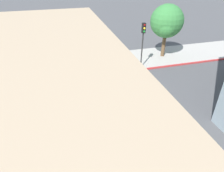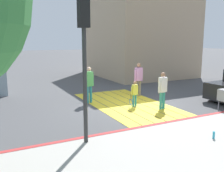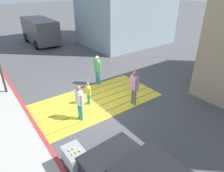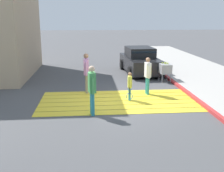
{
  "view_description": "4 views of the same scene",
  "coord_description": "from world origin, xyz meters",
  "px_view_note": "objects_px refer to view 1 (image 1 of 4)",
  "views": [
    {
      "loc": [
        12.27,
        -3.62,
        8.51
      ],
      "look_at": [
        0.48,
        -0.39,
        1.07
      ],
      "focal_mm": 32.44,
      "sensor_mm": 36.0,
      "label": 1
    },
    {
      "loc": [
        -10.22,
        5.99,
        3.11
      ],
      "look_at": [
        0.7,
        0.51,
        0.82
      ],
      "focal_mm": 40.67,
      "sensor_mm": 36.0,
      "label": 2
    },
    {
      "loc": [
        -4.62,
        -7.65,
        5.44
      ],
      "look_at": [
        0.74,
        -0.33,
        0.76
      ],
      "focal_mm": 32.19,
      "sensor_mm": 36.0,
      "label": 3
    },
    {
      "loc": [
        1.2,
        10.93,
        3.42
      ],
      "look_at": [
        0.33,
        0.93,
        0.89
      ],
      "focal_mm": 44.57,
      "sensor_mm": 36.0,
      "label": 4
    }
  ],
  "objects_px": {
    "car_parked_near_curb": "(34,83)",
    "pedestrian_adult_trailing": "(141,87)",
    "traffic_light_corner": "(143,37)",
    "pedestrian_adult_lead": "(101,94)",
    "pedestrian_child_with_racket": "(113,84)",
    "tennis_ball_cart": "(66,74)",
    "water_bottle": "(100,64)",
    "street_tree": "(167,22)",
    "pedestrian_adult_side": "(99,76)"
  },
  "relations": [
    {
      "from": "car_parked_near_curb",
      "to": "pedestrian_adult_trailing",
      "type": "xyz_separation_m",
      "value": [
        3.08,
        7.37,
        0.3
      ]
    },
    {
      "from": "car_parked_near_curb",
      "to": "traffic_light_corner",
      "type": "relative_size",
      "value": 1.04
    },
    {
      "from": "car_parked_near_curb",
      "to": "pedestrian_adult_trailing",
      "type": "bearing_deg",
      "value": 67.32
    },
    {
      "from": "pedestrian_adult_lead",
      "to": "pedestrian_adult_trailing",
      "type": "distance_m",
      "value": 2.97
    },
    {
      "from": "pedestrian_child_with_racket",
      "to": "tennis_ball_cart",
      "type": "bearing_deg",
      "value": -126.01
    },
    {
      "from": "tennis_ball_cart",
      "to": "pedestrian_adult_lead",
      "type": "xyz_separation_m",
      "value": [
        4.18,
        1.97,
        0.36
      ]
    },
    {
      "from": "traffic_light_corner",
      "to": "water_bottle",
      "type": "bearing_deg",
      "value": -113.18
    },
    {
      "from": "street_tree",
      "to": "pedestrian_adult_side",
      "type": "bearing_deg",
      "value": -62.14
    },
    {
      "from": "tennis_ball_cart",
      "to": "pedestrian_adult_side",
      "type": "relative_size",
      "value": 0.61
    },
    {
      "from": "pedestrian_adult_side",
      "to": "pedestrian_adult_trailing",
      "type": "bearing_deg",
      "value": 44.87
    },
    {
      "from": "car_parked_near_curb",
      "to": "traffic_light_corner",
      "type": "distance_m",
      "value": 9.73
    },
    {
      "from": "water_bottle",
      "to": "tennis_ball_cart",
      "type": "bearing_deg",
      "value": -56.48
    },
    {
      "from": "car_parked_near_curb",
      "to": "water_bottle",
      "type": "relative_size",
      "value": 19.98
    },
    {
      "from": "pedestrian_adult_trailing",
      "to": "pedestrian_child_with_racket",
      "type": "relative_size",
      "value": 1.48
    },
    {
      "from": "water_bottle",
      "to": "pedestrian_adult_side",
      "type": "bearing_deg",
      "value": -13.59
    },
    {
      "from": "street_tree",
      "to": "pedestrian_adult_lead",
      "type": "distance_m",
      "value": 10.88
    },
    {
      "from": "street_tree",
      "to": "pedestrian_child_with_racket",
      "type": "relative_size",
      "value": 4.44
    },
    {
      "from": "water_bottle",
      "to": "pedestrian_adult_lead",
      "type": "xyz_separation_m",
      "value": [
        6.38,
        -1.36,
        0.83
      ]
    },
    {
      "from": "water_bottle",
      "to": "pedestrian_child_with_racket",
      "type": "distance_m",
      "value": 4.63
    },
    {
      "from": "pedestrian_adult_side",
      "to": "car_parked_near_curb",
      "type": "bearing_deg",
      "value": -96.72
    },
    {
      "from": "traffic_light_corner",
      "to": "pedestrian_adult_side",
      "type": "distance_m",
      "value": 5.36
    },
    {
      "from": "pedestrian_adult_lead",
      "to": "tennis_ball_cart",
      "type": "bearing_deg",
      "value": -154.8
    },
    {
      "from": "traffic_light_corner",
      "to": "street_tree",
      "type": "distance_m",
      "value": 3.78
    },
    {
      "from": "pedestrian_child_with_racket",
      "to": "pedestrian_adult_lead",
      "type": "bearing_deg",
      "value": -37.23
    },
    {
      "from": "pedestrian_adult_lead",
      "to": "pedestrian_adult_trailing",
      "type": "height_order",
      "value": "pedestrian_adult_lead"
    },
    {
      "from": "tennis_ball_cart",
      "to": "pedestrian_adult_lead",
      "type": "relative_size",
      "value": 0.56
    },
    {
      "from": "traffic_light_corner",
      "to": "water_bottle",
      "type": "relative_size",
      "value": 19.27
    },
    {
      "from": "car_parked_near_curb",
      "to": "water_bottle",
      "type": "bearing_deg",
      "value": 118.3
    },
    {
      "from": "car_parked_near_curb",
      "to": "pedestrian_adult_lead",
      "type": "distance_m",
      "value": 5.5
    },
    {
      "from": "car_parked_near_curb",
      "to": "pedestrian_child_with_racket",
      "type": "distance_m",
      "value": 5.95
    },
    {
      "from": "traffic_light_corner",
      "to": "pedestrian_adult_side",
      "type": "bearing_deg",
      "value": -64.16
    },
    {
      "from": "water_bottle",
      "to": "pedestrian_adult_side",
      "type": "xyz_separation_m",
      "value": [
        3.68,
        -0.89,
        0.74
      ]
    },
    {
      "from": "pedestrian_adult_trailing",
      "to": "water_bottle",
      "type": "bearing_deg",
      "value": -165.46
    },
    {
      "from": "traffic_light_corner",
      "to": "pedestrian_child_with_racket",
      "type": "relative_size",
      "value": 3.54
    },
    {
      "from": "tennis_ball_cart",
      "to": "street_tree",
      "type": "bearing_deg",
      "value": 104.3
    },
    {
      "from": "tennis_ball_cart",
      "to": "pedestrian_adult_side",
      "type": "height_order",
      "value": "pedestrian_adult_side"
    },
    {
      "from": "traffic_light_corner",
      "to": "pedestrian_child_with_racket",
      "type": "height_order",
      "value": "traffic_light_corner"
    },
    {
      "from": "traffic_light_corner",
      "to": "pedestrian_adult_trailing",
      "type": "bearing_deg",
      "value": -22.77
    },
    {
      "from": "traffic_light_corner",
      "to": "pedestrian_child_with_racket",
      "type": "xyz_separation_m",
      "value": [
        3.09,
        -3.57,
        -2.37
      ]
    },
    {
      "from": "pedestrian_adult_side",
      "to": "tennis_ball_cart",
      "type": "bearing_deg",
      "value": -121.22
    },
    {
      "from": "pedestrian_adult_side",
      "to": "pedestrian_child_with_racket",
      "type": "distance_m",
      "value": 1.32
    },
    {
      "from": "traffic_light_corner",
      "to": "street_tree",
      "type": "relative_size",
      "value": 0.8
    },
    {
      "from": "car_parked_near_curb",
      "to": "pedestrian_adult_lead",
      "type": "bearing_deg",
      "value": 53.34
    },
    {
      "from": "pedestrian_adult_lead",
      "to": "pedestrian_child_with_racket",
      "type": "bearing_deg",
      "value": 142.77
    },
    {
      "from": "tennis_ball_cart",
      "to": "pedestrian_adult_trailing",
      "type": "distance_m",
      "value": 6.34
    },
    {
      "from": "car_parked_near_curb",
      "to": "pedestrian_adult_trailing",
      "type": "distance_m",
      "value": 7.99
    },
    {
      "from": "traffic_light_corner",
      "to": "pedestrian_adult_trailing",
      "type": "xyz_separation_m",
      "value": [
        4.66,
        -1.96,
        -2.0
      ]
    },
    {
      "from": "pedestrian_adult_lead",
      "to": "pedestrian_adult_side",
      "type": "distance_m",
      "value": 2.75
    },
    {
      "from": "tennis_ball_cart",
      "to": "pedestrian_child_with_racket",
      "type": "height_order",
      "value": "pedestrian_child_with_racket"
    },
    {
      "from": "traffic_light_corner",
      "to": "tennis_ball_cart",
      "type": "bearing_deg",
      "value": -84.37
    }
  ]
}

